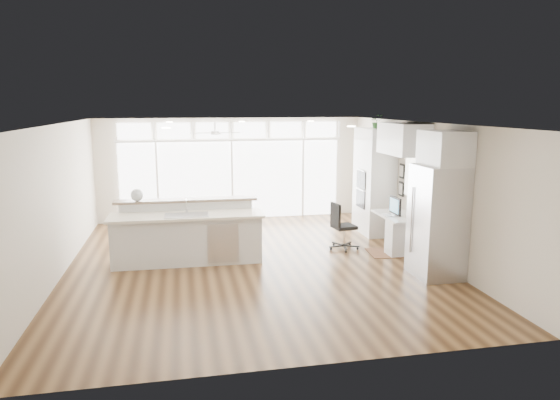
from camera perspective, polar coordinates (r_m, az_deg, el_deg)
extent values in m
cube|color=#3E2613|center=(9.83, -3.04, -7.24)|extent=(7.00, 8.00, 0.02)
cube|color=white|center=(9.35, -3.21, 8.74)|extent=(7.00, 8.00, 0.02)
cube|color=beige|center=(13.43, -5.55, 3.57)|extent=(7.00, 0.04, 2.70)
cube|color=beige|center=(5.67, 2.65, -6.51)|extent=(7.00, 0.04, 2.70)
cube|color=beige|center=(9.66, -24.14, -0.19)|extent=(0.04, 8.00, 2.70)
cube|color=beige|center=(10.57, 16.02, 1.22)|extent=(0.04, 8.00, 2.70)
cube|color=white|center=(13.41, -5.51, 2.26)|extent=(5.80, 0.06, 2.08)
cube|color=white|center=(13.28, -5.61, 7.95)|extent=(5.90, 0.06, 0.40)
cube|color=white|center=(10.78, 15.16, 2.52)|extent=(0.04, 0.85, 0.85)
cube|color=white|center=(12.09, -7.46, 8.10)|extent=(1.16, 1.16, 0.32)
cube|color=white|center=(9.55, -3.38, 8.67)|extent=(3.40, 3.00, 0.02)
cube|color=silver|center=(12.06, 10.71, 2.12)|extent=(0.64, 1.20, 2.50)
cube|color=silver|center=(10.87, 13.29, -3.62)|extent=(0.72, 1.30, 0.76)
cube|color=silver|center=(10.58, 13.96, 6.79)|extent=(0.64, 1.30, 0.64)
cube|color=silver|center=(9.28, 17.54, -2.37)|extent=(0.76, 0.90, 2.00)
cube|color=silver|center=(9.12, 18.34, 5.64)|extent=(0.64, 0.90, 0.60)
cube|color=black|center=(11.36, 13.75, 2.23)|extent=(0.06, 0.22, 0.80)
cube|color=silver|center=(9.88, -10.54, -3.72)|extent=(2.97, 1.16, 1.17)
cube|color=#3C2013|center=(10.71, 12.78, -5.88)|extent=(1.07, 0.82, 0.01)
cube|color=black|center=(10.70, 7.34, -2.98)|extent=(0.59, 0.56, 1.00)
sphere|color=silver|center=(10.18, -16.03, 0.56)|extent=(0.26, 0.26, 0.25)
cube|color=black|center=(10.71, 13.04, -0.63)|extent=(0.09, 0.48, 0.40)
cube|color=silver|center=(10.68, 12.16, -1.69)|extent=(0.15, 0.32, 0.02)
imported|color=#2C6029|center=(11.94, 10.95, 8.64)|extent=(0.30, 0.33, 0.24)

